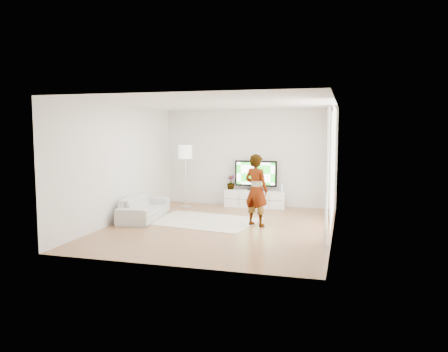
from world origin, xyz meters
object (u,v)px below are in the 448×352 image
(player, at_px, (256,190))
(television, at_px, (256,174))
(rug, at_px, (203,221))
(sofa, at_px, (144,207))
(media_console, at_px, (255,198))
(floor_lamp, at_px, (185,155))

(player, bearing_deg, television, -54.58)
(rug, xyz_separation_m, player, (1.36, -0.19, 0.83))
(television, bearing_deg, player, -78.21)
(player, xyz_separation_m, sofa, (-2.85, 0.04, -0.55))
(television, height_order, sofa, television)
(player, bearing_deg, media_console, -54.46)
(media_console, distance_m, floor_lamp, 2.38)
(television, xyz_separation_m, floor_lamp, (-1.95, -0.55, 0.56))
(television, relative_size, player, 0.74)
(television, height_order, floor_lamp, floor_lamp)
(floor_lamp, bearing_deg, sofa, -101.41)
(floor_lamp, bearing_deg, television, 15.69)
(television, height_order, player, player)
(media_console, distance_m, television, 0.70)
(rug, relative_size, sofa, 1.29)
(player, bearing_deg, rug, 15.55)
(television, xyz_separation_m, player, (0.52, -2.49, -0.11))
(television, bearing_deg, media_console, -90.00)
(rug, bearing_deg, media_console, 69.76)
(rug, height_order, floor_lamp, floor_lamp)
(television, relative_size, rug, 0.48)
(player, bearing_deg, sofa, 22.76)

